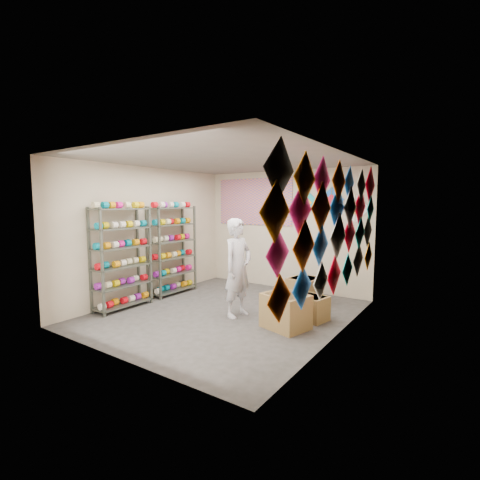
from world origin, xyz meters
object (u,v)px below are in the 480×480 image
Objects in this scene: shopkeeper at (238,268)px; shelf_rack_front at (122,258)px; carton_b at (311,308)px; carton_a at (286,311)px; shelf_rack_back at (172,250)px; carton_c at (304,290)px.

shelf_rack_front is at bearing 118.00° from shopkeeper.
shelf_rack_front is at bearing -144.58° from carton_b.
carton_a reaches higher than carton_b.
shelf_rack_front is 3.77× the size of carton_b.
shelf_rack_back is 2.93m from carton_c.
carton_a is (3.01, -0.53, -0.68)m from shelf_rack_back.
shelf_rack_front is 1.30m from shelf_rack_back.
carton_c is (2.69, 2.22, -0.70)m from shelf_rack_front.
shopkeeper reaches higher than carton_b.
carton_c is at bearing -19.33° from shopkeeper.
carton_b is (1.14, 0.52, -0.65)m from shopkeeper.
shelf_rack_front is at bearing -150.02° from carton_a.
carton_b is 0.87× the size of carton_c.
carton_b is (0.18, 0.60, -0.07)m from carton_a.
shelf_rack_front is 2.21m from shopkeeper.
shopkeeper is 1.42m from carton_b.
carton_a is at bearing -94.60° from carton_b.
shelf_rack_back reaches higher than carton_b.
carton_c is (-0.32, 1.45, -0.02)m from carton_a.
shelf_rack_back is at bearing 83.01° from shopkeeper.
shopkeeper is at bearing -143.13° from carton_b.
carton_c is at bearing 39.54° from shelf_rack_front.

